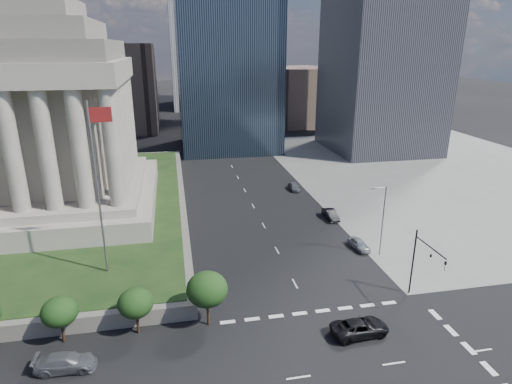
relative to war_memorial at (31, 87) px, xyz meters
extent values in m
plane|color=black|center=(34.00, 52.00, -21.40)|extent=(500.00, 500.00, 0.00)
cube|color=slate|center=(80.00, 12.00, -21.38)|extent=(68.00, 90.00, 0.03)
cylinder|color=slate|center=(12.00, -24.00, -9.50)|extent=(0.24, 0.24, 20.00)
cube|color=maroon|center=(13.20, -24.00, -1.00)|extent=(2.40, 0.05, 1.60)
cube|color=black|center=(36.00, 47.00, 8.60)|extent=(26.00, 26.00, 60.00)
cube|color=brown|center=(66.00, 82.00, -11.40)|extent=(20.00, 30.00, 20.00)
cube|color=brown|center=(4.00, 82.00, -7.40)|extent=(24.00, 30.00, 28.00)
cylinder|color=black|center=(46.50, -32.50, -17.40)|extent=(0.18, 0.18, 8.00)
cylinder|color=black|center=(46.50, -35.25, -14.20)|extent=(0.14, 5.50, 0.14)
cube|color=black|center=(46.50, -38.00, -15.00)|extent=(0.30, 0.30, 1.10)
cylinder|color=slate|center=(47.50, -23.00, -16.40)|extent=(0.16, 0.16, 10.00)
cylinder|color=slate|center=(46.60, -23.00, -11.60)|extent=(1.80, 0.12, 0.12)
cube|color=slate|center=(45.70, -23.00, -11.70)|extent=(0.50, 0.22, 0.14)
imported|color=black|center=(37.64, -38.52, -20.59)|extent=(6.01, 3.08, 1.62)
imported|color=#595B60|center=(10.03, -38.06, -20.63)|extent=(2.46, 5.43, 1.54)
imported|color=gray|center=(45.50, -20.69, -20.68)|extent=(4.38, 2.12, 1.44)
imported|color=black|center=(45.50, -9.39, -20.64)|extent=(4.64, 1.67, 1.52)
imported|color=slate|center=(43.63, 6.17, -20.68)|extent=(1.80, 4.28, 1.45)
camera|label=1|loc=(20.60, -71.58, 5.88)|focal=30.00mm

